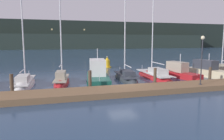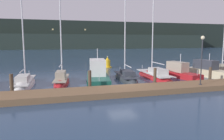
# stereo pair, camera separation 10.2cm
# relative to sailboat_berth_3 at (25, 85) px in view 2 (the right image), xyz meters

# --- Properties ---
(ground_plane) EXTENTS (400.00, 400.00, 0.00)m
(ground_plane) POSITION_rel_sailboat_berth_3_xyz_m (8.61, -3.61, -0.09)
(ground_plane) COLOR navy
(dock) EXTENTS (36.74, 2.80, 0.45)m
(dock) POSITION_rel_sailboat_berth_3_xyz_m (8.61, -5.59, 0.14)
(dock) COLOR brown
(dock) RESTS_ON ground
(mooring_pile_1) EXTENTS (0.28, 0.28, 1.71)m
(mooring_pile_1) POSITION_rel_sailboat_berth_3_xyz_m (-0.50, -3.94, 0.76)
(mooring_pile_1) COLOR #4C3D2D
(mooring_pile_1) RESTS_ON ground
(mooring_pile_2) EXTENTS (0.28, 0.28, 1.75)m
(mooring_pile_2) POSITION_rel_sailboat_berth_3_xyz_m (5.57, -3.94, 0.79)
(mooring_pile_2) COLOR #4C3D2D
(mooring_pile_2) RESTS_ON ground
(mooring_pile_3) EXTENTS (0.28, 0.28, 1.75)m
(mooring_pile_3) POSITION_rel_sailboat_berth_3_xyz_m (11.65, -3.94, 0.78)
(mooring_pile_3) COLOR #4C3D2D
(mooring_pile_3) RESTS_ON ground
(mooring_pile_4) EXTENTS (0.28, 0.28, 1.62)m
(mooring_pile_4) POSITION_rel_sailboat_berth_3_xyz_m (17.72, -3.94, 0.72)
(mooring_pile_4) COLOR #4C3D2D
(mooring_pile_4) RESTS_ON ground
(sailboat_berth_3) EXTENTS (2.03, 7.40, 9.48)m
(sailboat_berth_3) POSITION_rel_sailboat_berth_3_xyz_m (0.00, 0.00, 0.00)
(sailboat_berth_3) COLOR white
(sailboat_berth_3) RESTS_ON ground
(sailboat_berth_4) EXTENTS (2.30, 6.25, 10.12)m
(sailboat_berth_4) POSITION_rel_sailboat_berth_3_xyz_m (3.46, 0.06, 0.05)
(sailboat_berth_4) COLOR red
(sailboat_berth_4) RESTS_ON ground
(motorboat_berth_5) EXTENTS (3.60, 7.72, 3.96)m
(motorboat_berth_5) POSITION_rel_sailboat_berth_3_xyz_m (7.15, 0.17, 0.35)
(motorboat_berth_5) COLOR #195647
(motorboat_berth_5) RESTS_ON ground
(sailboat_berth_6) EXTENTS (2.70, 7.11, 11.09)m
(sailboat_berth_6) POSITION_rel_sailboat_berth_3_xyz_m (10.39, 0.46, 0.00)
(sailboat_berth_6) COLOR #2D3338
(sailboat_berth_6) RESTS_ON ground
(sailboat_berth_7) EXTENTS (2.56, 8.35, 12.05)m
(sailboat_berth_7) POSITION_rel_sailboat_berth_3_xyz_m (13.86, 0.52, 0.03)
(sailboat_berth_7) COLOR red
(sailboat_berth_7) RESTS_ON ground
(motorboat_berth_8) EXTENTS (2.71, 6.07, 3.41)m
(motorboat_berth_8) POSITION_rel_sailboat_berth_3_xyz_m (16.95, 0.08, 0.17)
(motorboat_berth_8) COLOR red
(motorboat_berth_8) RESTS_ON ground
(motorboat_berth_9) EXTENTS (2.87, 6.60, 3.32)m
(motorboat_berth_9) POSITION_rel_sailboat_berth_3_xyz_m (20.52, -0.41, 0.26)
(motorboat_berth_9) COLOR beige
(motorboat_berth_9) RESTS_ON ground
(channel_buoy) EXTENTS (1.31, 1.31, 1.84)m
(channel_buoy) POSITION_rel_sailboat_berth_3_xyz_m (11.23, 11.59, 0.58)
(channel_buoy) COLOR gold
(channel_buoy) RESTS_ON ground
(dock_lamppost) EXTENTS (0.32, 0.32, 4.19)m
(dock_lamppost) POSITION_rel_sailboat_berth_3_xyz_m (14.87, -6.14, 3.15)
(dock_lamppost) COLOR #2D2D33
(dock_lamppost) RESTS_ON dock
(hillside_backdrop) EXTENTS (240.00, 23.00, 15.37)m
(hillside_backdrop) POSITION_rel_sailboat_berth_3_xyz_m (10.60, 106.32, 6.99)
(hillside_backdrop) COLOR #1E2823
(hillside_backdrop) RESTS_ON ground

